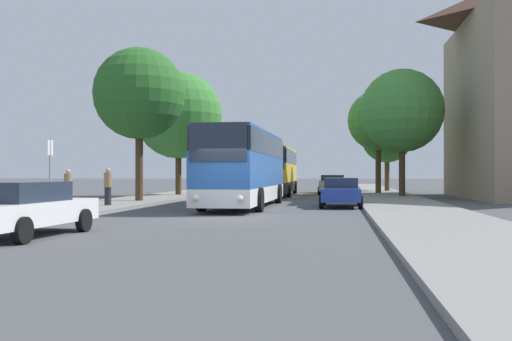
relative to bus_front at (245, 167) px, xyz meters
name	(u,v)px	position (x,y,z in m)	size (l,w,h in m)	color
ground_plane	(225,219)	(0.41, -7.26, -1.86)	(300.00, 300.00, 0.00)	#4C4C4F
sidewalk_left	(36,215)	(-6.59, -7.26, -1.79)	(4.00, 120.00, 0.15)	gray
sidewalk_right	(431,218)	(7.41, -7.26, -1.79)	(4.00, 120.00, 0.15)	gray
bus_front	(245,167)	(0.00, 0.00, 0.00)	(2.82, 12.14, 3.49)	silver
bus_middle	(274,171)	(-0.10, 14.79, -0.10)	(2.88, 11.40, 3.30)	#2D2D2D
parked_car_left_curb	(22,208)	(-3.47, -13.83, -1.14)	(2.19, 4.78, 1.37)	silver
parked_car_right_near	(341,192)	(4.51, 0.49, -1.14)	(1.98, 4.40, 1.36)	#233D9E
parked_car_right_far	(333,184)	(4.02, 16.96, -1.09)	(2.14, 4.05, 1.45)	#B7B7BC
bus_stop_sign	(50,166)	(-6.79, -5.75, 0.00)	(0.08, 0.45, 2.78)	gray
pedestrian_waiting_near	(108,186)	(-5.91, -2.02, -0.87)	(0.36, 0.36, 1.68)	#23232D
pedestrian_waiting_far	(68,187)	(-7.84, -1.94, -0.90)	(0.36, 0.36, 1.63)	#23232D
tree_left_near	(178,115)	(-6.24, 11.37, 3.62)	(5.86, 5.86, 8.27)	#47331E
tree_left_far	(139,94)	(-5.99, 2.54, 3.89)	(4.82, 4.82, 8.03)	#47331E
tree_right_near	(387,137)	(8.41, 22.20, 2.67)	(4.19, 4.19, 6.49)	#513D23
tree_right_mid	(378,121)	(7.30, 16.28, 3.53)	(4.40, 4.40, 7.46)	#513D23
tree_right_far	(402,111)	(8.41, 11.02, 3.68)	(5.28, 5.28, 8.04)	#47331E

